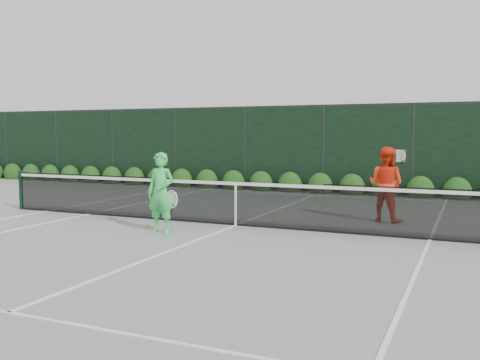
% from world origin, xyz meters
% --- Properties ---
extents(ground, '(80.00, 80.00, 0.00)m').
position_xyz_m(ground, '(0.00, 0.00, 0.00)').
color(ground, gray).
rests_on(ground, ground).
extents(tennis_net, '(12.90, 0.10, 1.07)m').
position_xyz_m(tennis_net, '(-0.02, 0.00, 0.53)').
color(tennis_net, black).
rests_on(tennis_net, ground).
extents(player_woman, '(0.66, 0.42, 1.67)m').
position_xyz_m(player_woman, '(-1.08, -1.39, 0.84)').
color(player_woman, '#3FD85D').
rests_on(player_woman, ground).
extents(player_man, '(1.01, 0.88, 1.75)m').
position_xyz_m(player_man, '(2.98, 1.93, 0.88)').
color(player_man, '#FF3615').
rests_on(player_man, ground).
extents(court_lines, '(11.03, 23.83, 0.01)m').
position_xyz_m(court_lines, '(0.00, 0.00, 0.01)').
color(court_lines, white).
rests_on(court_lines, ground).
extents(windscreen_fence, '(32.00, 21.07, 3.06)m').
position_xyz_m(windscreen_fence, '(0.00, -2.71, 1.51)').
color(windscreen_fence, black).
rests_on(windscreen_fence, ground).
extents(hedge_row, '(31.66, 0.65, 0.94)m').
position_xyz_m(hedge_row, '(-0.00, 7.15, 0.23)').
color(hedge_row, '#12380F').
rests_on(hedge_row, ground).
extents(tennis_balls, '(2.42, 1.88, 0.07)m').
position_xyz_m(tennis_balls, '(-0.48, 0.26, 0.03)').
color(tennis_balls, '#D0E232').
rests_on(tennis_balls, ground).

